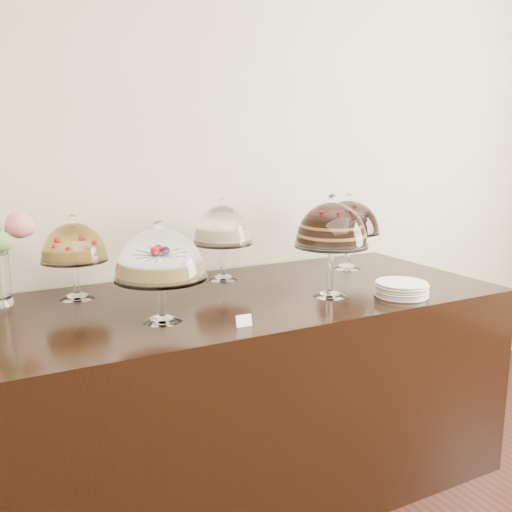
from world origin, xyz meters
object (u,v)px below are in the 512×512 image
cake_stand_sugar_sponge (160,258)px  cake_stand_choco_layer (332,228)px  display_counter (251,389)px  cake_stand_cheesecake (223,228)px  cake_stand_fruit_tart (74,246)px  cake_stand_dark_choco (348,220)px  plate_stack (401,289)px

cake_stand_sugar_sponge → cake_stand_choco_layer: 0.76m
display_counter → cake_stand_cheesecake: size_ratio=5.53×
cake_stand_cheesecake → cake_stand_fruit_tart: size_ratio=1.10×
cake_stand_choco_layer → display_counter: bearing=146.8°
cake_stand_choco_layer → cake_stand_dark_choco: bearing=45.8°
cake_stand_cheesecake → display_counter: bearing=-91.5°
display_counter → cake_stand_dark_choco: bearing=17.6°
cake_stand_sugar_sponge → plate_stack: bearing=-8.5°
cake_stand_cheesecake → cake_stand_dark_choco: (0.68, -0.09, 0.01)m
cake_stand_cheesecake → plate_stack: cake_stand_cheesecake is taller
cake_stand_fruit_tart → plate_stack: (1.25, -0.63, -0.20)m
cake_stand_cheesecake → cake_stand_choco_layer: bearing=-60.4°
cake_stand_sugar_sponge → cake_stand_cheesecake: (0.48, 0.49, 0.01)m
cake_stand_fruit_tart → cake_stand_sugar_sponge: bearing=-65.1°
cake_stand_choco_layer → plate_stack: 0.41m
cake_stand_sugar_sponge → cake_stand_fruit_tart: (-0.22, 0.47, -0.01)m
cake_stand_choco_layer → plate_stack: cake_stand_choco_layer is taller
cake_stand_sugar_sponge → plate_stack: 1.06m
cake_stand_sugar_sponge → cake_stand_fruit_tart: cake_stand_sugar_sponge is taller
cake_stand_choco_layer → cake_stand_fruit_tart: size_ratio=1.23×
display_counter → plate_stack: 0.81m
cake_stand_dark_choco → plate_stack: bearing=-102.6°
plate_stack → cake_stand_choco_layer: bearing=151.5°
cake_stand_cheesecake → cake_stand_fruit_tart: (-0.70, -0.02, -0.02)m
cake_stand_choco_layer → cake_stand_sugar_sponge: bearing=179.6°
cake_stand_dark_choco → cake_stand_fruit_tart: cake_stand_dark_choco is taller
cake_stand_dark_choco → display_counter: bearing=-162.4°
display_counter → cake_stand_sugar_sponge: size_ratio=5.70×
cake_stand_choco_layer → plate_stack: size_ratio=1.97×
cake_stand_sugar_sponge → cake_stand_cheesecake: cake_stand_cheesecake is taller
display_counter → cake_stand_sugar_sponge: (-0.47, -0.18, 0.69)m
cake_stand_choco_layer → cake_stand_cheesecake: size_ratio=1.11×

